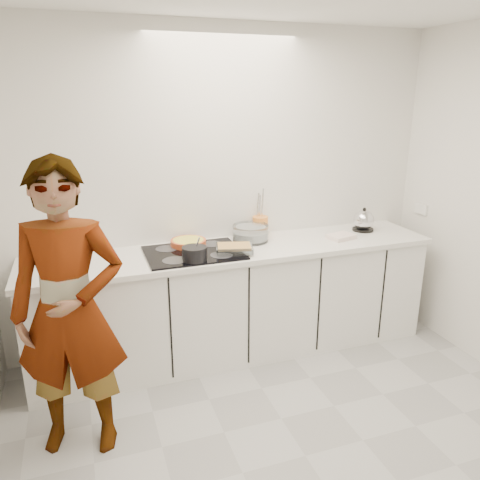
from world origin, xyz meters
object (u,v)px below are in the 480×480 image
object	(u,v)px
cook	(69,312)
hob	(194,253)
kettle	(363,221)
mixing_bowl	(251,234)
utensil_crock	(260,226)
baking_dish	(234,248)
tart_dish	(188,242)
saucepan	(195,253)

from	to	relation	value
cook	hob	bearing A→B (deg)	52.05
kettle	mixing_bowl	bearing A→B (deg)	177.67
hob	kettle	distance (m)	1.57
mixing_bowl	utensil_crock	size ratio (longest dim) A/B	2.22
baking_dish	cook	xyz separation A→B (m)	(-1.19, -0.58, -0.07)
utensil_crock	tart_dish	bearing A→B (deg)	-171.07
tart_dish	saucepan	xyz separation A→B (m)	(-0.04, -0.35, 0.02)
utensil_crock	cook	distance (m)	1.82
mixing_bowl	cook	bearing A→B (deg)	-149.34
mixing_bowl	cook	distance (m)	1.65
kettle	saucepan	bearing A→B (deg)	-169.72
utensil_crock	kettle	bearing A→B (deg)	-10.04
hob	utensil_crock	distance (m)	0.71
baking_dish	kettle	xyz separation A→B (m)	(1.27, 0.21, 0.04)
tart_dish	utensil_crock	world-z (taller)	utensil_crock
cook	mixing_bowl	bearing A→B (deg)	45.34
baking_dish	cook	size ratio (longest dim) A/B	0.18
hob	kettle	bearing A→B (deg)	4.08
tart_dish	utensil_crock	distance (m)	0.66
tart_dish	utensil_crock	bearing A→B (deg)	8.93
hob	tart_dish	xyz separation A→B (m)	(-0.00, 0.17, 0.03)
saucepan	kettle	bearing A→B (deg)	10.28
baking_dish	hob	bearing A→B (deg)	160.73
hob	kettle	xyz separation A→B (m)	(1.56, 0.11, 0.08)
saucepan	baking_dish	distance (m)	0.34
tart_dish	saucepan	distance (m)	0.35
saucepan	kettle	size ratio (longest dim) A/B	0.99
saucepan	mixing_bowl	distance (m)	0.65
baking_dish	utensil_crock	size ratio (longest dim) A/B	1.91
baking_dish	cook	bearing A→B (deg)	-153.88
utensil_crock	cook	world-z (taller)	cook
saucepan	cook	bearing A→B (deg)	-149.56
cook	kettle	bearing A→B (deg)	32.60
tart_dish	mixing_bowl	world-z (taller)	mixing_bowl
kettle	utensil_crock	world-z (taller)	kettle
hob	tart_dish	distance (m)	0.17
saucepan	utensil_crock	distance (m)	0.82
baking_dish	saucepan	bearing A→B (deg)	-166.79
mixing_bowl	tart_dish	bearing A→B (deg)	178.11
tart_dish	mixing_bowl	size ratio (longest dim) A/B	0.86
cook	utensil_crock	bearing A→B (deg)	46.45
saucepan	baking_dish	size ratio (longest dim) A/B	0.74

